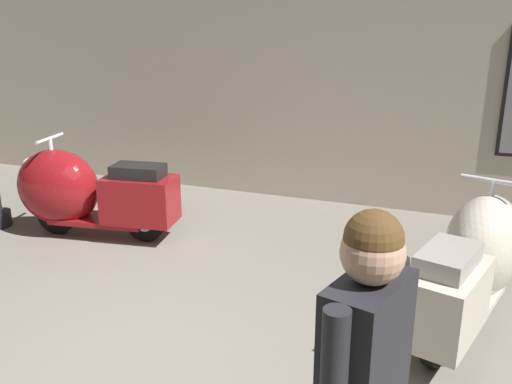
# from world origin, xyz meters

# --- Properties ---
(ground_plane) EXTENTS (60.00, 60.00, 0.00)m
(ground_plane) POSITION_xyz_m (0.00, 0.00, 0.00)
(ground_plane) COLOR slate
(showroom_back_wall) EXTENTS (18.00, 0.24, 3.26)m
(showroom_back_wall) POSITION_xyz_m (0.02, 4.14, 1.63)
(showroom_back_wall) COLOR #BCB29E
(showroom_back_wall) RESTS_ON ground
(scooter_0) EXTENTS (1.84, 0.77, 1.09)m
(scooter_0) POSITION_xyz_m (-1.80, 1.95, 0.50)
(scooter_0) COLOR black
(scooter_0) RESTS_ON ground
(scooter_1) EXTENTS (0.97, 1.85, 1.09)m
(scooter_1) POSITION_xyz_m (2.11, 1.54, 0.50)
(scooter_1) COLOR black
(scooter_1) RESTS_ON ground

